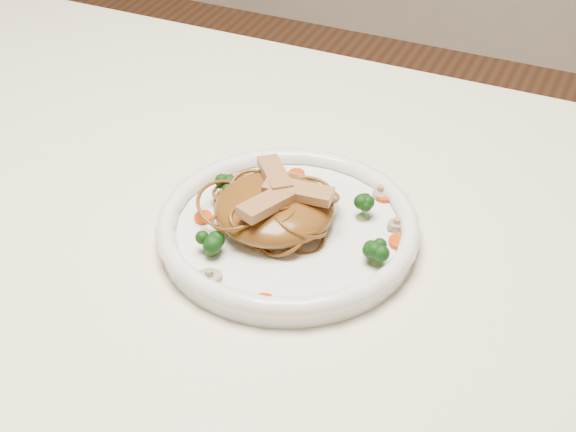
% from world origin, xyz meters
% --- Properties ---
extents(table, '(1.20, 0.80, 0.75)m').
position_xyz_m(table, '(0.00, 0.00, 0.65)').
color(table, '#F0E4CC').
rests_on(table, ground).
extents(plate, '(0.27, 0.27, 0.02)m').
position_xyz_m(plate, '(0.08, -0.00, 0.76)').
color(plate, white).
rests_on(plate, table).
extents(noodle_mound, '(0.16, 0.16, 0.04)m').
position_xyz_m(noodle_mound, '(0.06, 0.00, 0.78)').
color(noodle_mound, brown).
rests_on(noodle_mound, plate).
extents(chicken_a, '(0.07, 0.03, 0.01)m').
position_xyz_m(chicken_a, '(0.09, 0.01, 0.81)').
color(chicken_a, '#AE7D52').
rests_on(chicken_a, noodle_mound).
extents(chicken_b, '(0.06, 0.06, 0.01)m').
position_xyz_m(chicken_b, '(0.05, 0.03, 0.81)').
color(chicken_b, '#AE7D52').
rests_on(chicken_b, noodle_mound).
extents(chicken_c, '(0.05, 0.07, 0.01)m').
position_xyz_m(chicken_c, '(0.07, -0.02, 0.81)').
color(chicken_c, '#AE7D52').
rests_on(chicken_c, noodle_mound).
extents(broccoli_0, '(0.03, 0.03, 0.03)m').
position_xyz_m(broccoli_0, '(0.14, 0.04, 0.78)').
color(broccoli_0, '#0F3B0C').
rests_on(broccoli_0, plate).
extents(broccoli_1, '(0.03, 0.03, 0.03)m').
position_xyz_m(broccoli_1, '(-0.00, 0.02, 0.78)').
color(broccoli_1, '#0F3B0C').
rests_on(broccoli_1, plate).
extents(broccoli_2, '(0.03, 0.03, 0.03)m').
position_xyz_m(broccoli_2, '(0.03, -0.07, 0.78)').
color(broccoli_2, '#0F3B0C').
rests_on(broccoli_2, plate).
extents(broccoli_3, '(0.03, 0.03, 0.03)m').
position_xyz_m(broccoli_3, '(0.18, -0.02, 0.78)').
color(broccoli_3, '#0F3B0C').
rests_on(broccoli_3, plate).
extents(carrot_0, '(0.02, 0.02, 0.00)m').
position_xyz_m(carrot_0, '(0.15, 0.09, 0.77)').
color(carrot_0, '#B62A06').
rests_on(carrot_0, plate).
extents(carrot_1, '(0.02, 0.02, 0.00)m').
position_xyz_m(carrot_1, '(-0.00, -0.02, 0.77)').
color(carrot_1, '#B62A06').
rests_on(carrot_1, plate).
extents(carrot_2, '(0.03, 0.03, 0.00)m').
position_xyz_m(carrot_2, '(0.19, 0.02, 0.77)').
color(carrot_2, '#B62A06').
rests_on(carrot_2, plate).
extents(carrot_3, '(0.02, 0.02, 0.00)m').
position_xyz_m(carrot_3, '(0.05, 0.08, 0.77)').
color(carrot_3, '#B62A06').
rests_on(carrot_3, plate).
extents(carrot_4, '(0.02, 0.02, 0.00)m').
position_xyz_m(carrot_4, '(0.10, -0.11, 0.77)').
color(carrot_4, '#B62A06').
rests_on(carrot_4, plate).
extents(mushroom_0, '(0.03, 0.03, 0.01)m').
position_xyz_m(mushroom_0, '(0.04, -0.10, 0.77)').
color(mushroom_0, tan).
rests_on(mushroom_0, plate).
extents(mushroom_1, '(0.03, 0.03, 0.01)m').
position_xyz_m(mushroom_1, '(0.18, 0.04, 0.77)').
color(mushroom_1, tan).
rests_on(mushroom_1, plate).
extents(mushroom_2, '(0.04, 0.04, 0.01)m').
position_xyz_m(mushroom_2, '(-0.01, 0.05, 0.77)').
color(mushroom_2, tan).
rests_on(mushroom_2, plate).
extents(mushroom_3, '(0.03, 0.03, 0.01)m').
position_xyz_m(mushroom_3, '(0.14, 0.09, 0.77)').
color(mushroom_3, tan).
rests_on(mushroom_3, plate).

